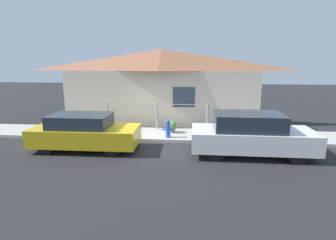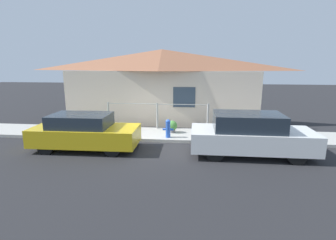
{
  "view_description": "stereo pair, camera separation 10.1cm",
  "coord_description": "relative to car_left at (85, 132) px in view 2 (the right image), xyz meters",
  "views": [
    {
      "loc": [
        1.71,
        -10.33,
        3.29
      ],
      "look_at": [
        0.68,
        0.3,
        0.9
      ],
      "focal_mm": 28.0,
      "sensor_mm": 36.0,
      "label": 1
    },
    {
      "loc": [
        1.81,
        -10.32,
        3.29
      ],
      "look_at": [
        0.68,
        0.3,
        0.9
      ],
      "focal_mm": 28.0,
      "sensor_mm": 36.0,
      "label": 2
    }
  ],
  "objects": [
    {
      "name": "car_right",
      "position": [
        6.13,
        0.0,
        0.07
      ],
      "size": [
        4.27,
        1.74,
        1.52
      ],
      "rotation": [
        0.0,
        0.0,
        -0.0
      ],
      "color": "white",
      "rests_on": "ground_plane"
    },
    {
      "name": "house",
      "position": [
        2.35,
        4.74,
        2.45
      ],
      "size": [
        10.37,
        2.23,
        3.92
      ],
      "color": "beige",
      "rests_on": "ground_plane"
    },
    {
      "name": "potted_plant_by_fence",
      "position": [
        -0.1,
        2.37,
        -0.14
      ],
      "size": [
        0.56,
        0.56,
        0.71
      ],
      "color": "brown",
      "rests_on": "sidewalk"
    },
    {
      "name": "ground_plane",
      "position": [
        2.35,
        1.14,
        -0.68
      ],
      "size": [
        60.0,
        60.0,
        0.0
      ],
      "primitive_type": "plane",
      "color": "#262628"
    },
    {
      "name": "potted_plant_near_hydrant",
      "position": [
        3.14,
        2.28,
        -0.26
      ],
      "size": [
        0.45,
        0.45,
        0.55
      ],
      "color": "slate",
      "rests_on": "sidewalk"
    },
    {
      "name": "fire_hydrant",
      "position": [
        3.03,
        1.48,
        -0.14
      ],
      "size": [
        0.46,
        0.21,
        0.78
      ],
      "color": "blue",
      "rests_on": "sidewalk"
    },
    {
      "name": "fence",
      "position": [
        2.35,
        2.97,
        0.13
      ],
      "size": [
        4.9,
        0.1,
        1.24
      ],
      "color": "#999993",
      "rests_on": "sidewalk"
    },
    {
      "name": "sidewalk",
      "position": [
        2.35,
        2.13,
        -0.62
      ],
      "size": [
        24.0,
        1.98,
        0.13
      ],
      "color": "#B2AFA8",
      "rests_on": "ground_plane"
    },
    {
      "name": "car_left",
      "position": [
        0.0,
        0.0,
        0.0
      ],
      "size": [
        3.99,
        1.68,
        1.37
      ],
      "rotation": [
        0.0,
        0.0,
        0.02
      ],
      "color": "gold",
      "rests_on": "ground_plane"
    }
  ]
}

